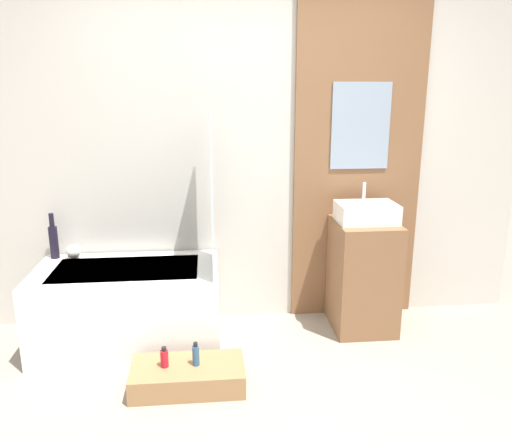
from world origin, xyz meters
name	(u,v)px	position (x,y,z in m)	size (l,w,h in m)	color
wall_tiled_back	(251,152)	(0.00, 1.58, 1.30)	(4.20, 0.06, 2.60)	beige
wall_wood_accent	(359,151)	(0.81, 1.53, 1.31)	(0.97, 0.04, 2.60)	brown
bathtub	(129,306)	(-0.90, 1.18, 0.28)	(1.26, 0.71, 0.56)	white
glass_shower_screen	(211,191)	(-0.30, 1.13, 1.10)	(0.01, 0.58, 1.08)	silver
wooden_step_bench	(188,376)	(-0.47, 0.58, 0.07)	(0.68, 0.35, 0.14)	#997047
vanity_cabinet	(363,275)	(0.81, 1.26, 0.41)	(0.44, 0.49, 0.83)	brown
sink	(366,212)	(0.81, 1.26, 0.90)	(0.42, 0.30, 0.27)	white
vase_tall_dark	(54,240)	(-1.45, 1.45, 0.70)	(0.06, 0.06, 0.34)	black
vase_round_light	(74,252)	(-1.31, 1.43, 0.61)	(0.10, 0.10, 0.10)	silver
bottle_soap_primary	(164,358)	(-0.61, 0.58, 0.20)	(0.05, 0.05, 0.13)	#B21928
bottle_soap_secondary	(196,355)	(-0.42, 0.58, 0.21)	(0.04, 0.04, 0.15)	#2D567A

